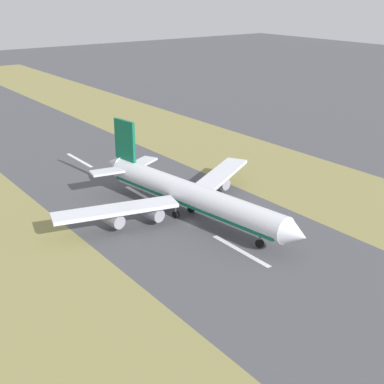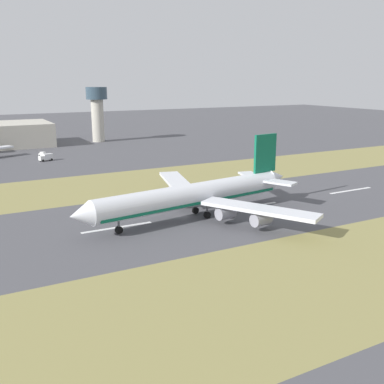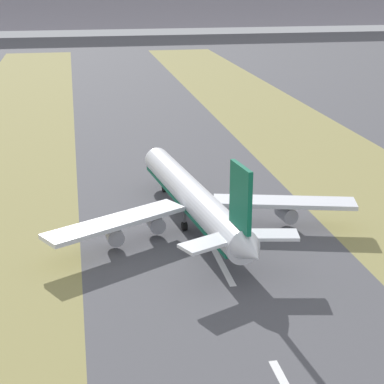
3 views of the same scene
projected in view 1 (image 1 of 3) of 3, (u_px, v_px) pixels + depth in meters
The scene contains 7 objects.
ground_plane at pixel (191, 223), 128.89m from camera, with size 800.00×800.00×0.00m, color #4C4C51.
grass_median_west at pixel (317, 184), 153.82m from camera, with size 40.00×600.00×0.01m, color olive.
grass_median_east at pixel (5, 280), 103.94m from camera, with size 40.00×600.00×0.01m, color olive.
centreline_dash_near at pixel (79, 160), 175.30m from camera, with size 1.20×18.00×0.01m, color silver.
centreline_dash_mid at pixel (143, 196), 145.29m from camera, with size 1.20×18.00×0.01m, color silver.
centreline_dash_far at pixel (241, 251), 115.27m from camera, with size 1.20×18.00×0.01m, color silver.
airplane_main_jet at pixel (187, 194), 130.34m from camera, with size 63.58×67.14×20.20m.
Camera 1 is at (69.61, 94.74, 53.34)m, focal length 50.00 mm.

